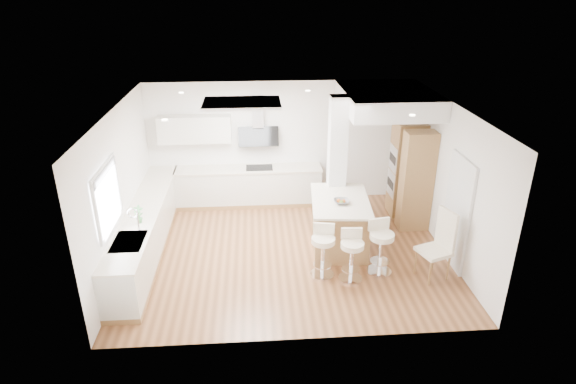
{
  "coord_description": "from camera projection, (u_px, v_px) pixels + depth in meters",
  "views": [
    {
      "loc": [
        -0.59,
        -8.04,
        4.82
      ],
      "look_at": [
        0.02,
        0.4,
        1.08
      ],
      "focal_mm": 30.0,
      "sensor_mm": 36.0,
      "label": 1
    }
  ],
  "objects": [
    {
      "name": "bar_stool_b",
      "position": [
        352.0,
        253.0,
        8.25
      ],
      "size": [
        0.44,
        0.44,
        0.94
      ],
      "rotation": [
        0.0,
        0.0,
        -0.06
      ],
      "color": "white",
      "rests_on": "ground"
    },
    {
      "name": "bar_stool_a",
      "position": [
        323.0,
        248.0,
        8.37
      ],
      "size": [
        0.5,
        0.5,
        0.96
      ],
      "rotation": [
        0.0,
        0.0,
        -0.19
      ],
      "color": "white",
      "rests_on": "ground"
    },
    {
      "name": "soffit",
      "position": [
        387.0,
        100.0,
        9.68
      ],
      "size": [
        1.78,
        2.2,
        0.4
      ],
      "color": "white",
      "rests_on": "ground"
    },
    {
      "name": "counter_back",
      "position": [
        241.0,
        176.0,
        11.01
      ],
      "size": [
        3.62,
        0.63,
        2.5
      ],
      "color": "#A27845",
      "rests_on": "ground"
    },
    {
      "name": "wall_left",
      "position": [
        120.0,
        189.0,
        8.55
      ],
      "size": [
        0.04,
        5.0,
        2.8
      ],
      "primitive_type": "cube",
      "color": "white",
      "rests_on": "ground"
    },
    {
      "name": "peninsula",
      "position": [
        339.0,
        222.0,
        9.34
      ],
      "size": [
        1.21,
        1.71,
        1.07
      ],
      "rotation": [
        0.0,
        0.0,
        -0.09
      ],
      "color": "#A27845",
      "rests_on": "ground"
    },
    {
      "name": "oven_column",
      "position": [
        410.0,
        174.0,
        10.19
      ],
      "size": [
        0.63,
        1.21,
        2.1
      ],
      "color": "#A27845",
      "rests_on": "ground"
    },
    {
      "name": "skylight",
      "position": [
        242.0,
        103.0,
        8.69
      ],
      "size": [
        4.1,
        2.1,
        0.06
      ],
      "color": "white",
      "rests_on": "ground"
    },
    {
      "name": "window_left",
      "position": [
        107.0,
        195.0,
        7.62
      ],
      "size": [
        0.06,
        1.28,
        1.07
      ],
      "color": "silver",
      "rests_on": "ground"
    },
    {
      "name": "pillar",
      "position": [
        337.0,
        165.0,
        9.69
      ],
      "size": [
        0.35,
        0.35,
        2.8
      ],
      "color": "white",
      "rests_on": "ground"
    },
    {
      "name": "doorway_right",
      "position": [
        457.0,
        214.0,
        8.56
      ],
      "size": [
        0.05,
        1.0,
        2.1
      ],
      "color": "#413933",
      "rests_on": "ground"
    },
    {
      "name": "ground",
      "position": [
        288.0,
        251.0,
        9.32
      ],
      "size": [
        6.0,
        6.0,
        0.0
      ],
      "primitive_type": "plane",
      "color": "#905B35",
      "rests_on": "ground"
    },
    {
      "name": "bar_stool_c",
      "position": [
        381.0,
        244.0,
        8.45
      ],
      "size": [
        0.52,
        0.52,
        1.0
      ],
      "rotation": [
        0.0,
        0.0,
        0.18
      ],
      "color": "white",
      "rests_on": "ground"
    },
    {
      "name": "ceiling",
      "position": [
        288.0,
        251.0,
        9.32
      ],
      "size": [
        6.0,
        5.0,
        0.02
      ],
      "primitive_type": "cube",
      "color": "white",
      "rests_on": "ground"
    },
    {
      "name": "wall_back",
      "position": [
        280.0,
        142.0,
        11.03
      ],
      "size": [
        6.0,
        0.04,
        2.8
      ],
      "primitive_type": "cube",
      "color": "white",
      "rests_on": "ground"
    },
    {
      "name": "wall_right",
      "position": [
        449.0,
        180.0,
        8.95
      ],
      "size": [
        0.04,
        5.0,
        2.8
      ],
      "primitive_type": "cube",
      "color": "white",
      "rests_on": "ground"
    },
    {
      "name": "dining_chair",
      "position": [
        440.0,
        242.0,
        8.29
      ],
      "size": [
        0.63,
        0.63,
        1.26
      ],
      "rotation": [
        0.0,
        0.0,
        0.34
      ],
      "color": "#EFE0C3",
      "rests_on": "ground"
    },
    {
      "name": "counter_left",
      "position": [
        146.0,
        229.0,
        9.16
      ],
      "size": [
        0.63,
        4.5,
        1.35
      ],
      "color": "#A27845",
      "rests_on": "ground"
    }
  ]
}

